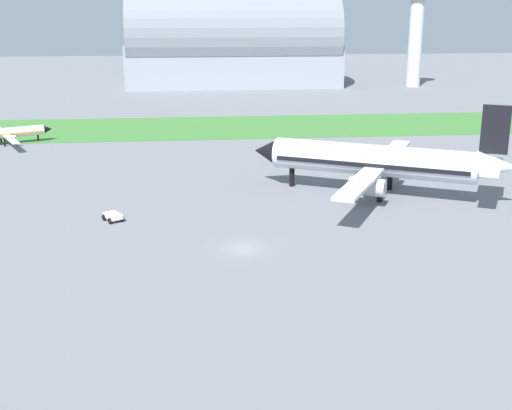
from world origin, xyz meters
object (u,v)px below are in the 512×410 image
airplane_midfield_jet (378,161)px  control_tower (416,25)px  airplane_taxiing_turboprop (5,133)px  baggage_cart_near_gate (113,216)px

airplane_midfield_jet → control_tower: (47.51, 125.03, 14.33)m
control_tower → airplane_taxiing_turboprop: bearing=-141.3°
airplane_midfield_jet → control_tower: control_tower is taller
baggage_cart_near_gate → control_tower: 157.01m
airplane_taxiing_turboprop → airplane_midfield_jet: bearing=-59.2°
airplane_midfield_jet → airplane_taxiing_turboprop: bearing=-7.0°
airplane_midfield_jet → baggage_cart_near_gate: size_ratio=11.18×
airplane_midfield_jet → airplane_taxiing_turboprop: size_ratio=1.76×
airplane_midfield_jet → airplane_taxiing_turboprop: (-57.75, 40.79, -2.40)m
airplane_midfield_jet → baggage_cart_near_gate: bearing=41.5°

